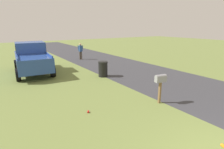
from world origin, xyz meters
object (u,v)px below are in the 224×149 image
Objects in this scene: pickup_truck at (32,57)px; trash_bin at (103,69)px; pedestrian at (81,50)px; mailbox at (160,81)px.

pickup_truck is 5.11× the size of trash_bin.
trash_bin is (-3.59, -3.58, -0.61)m from pickup_truck.
pedestrian is (6.48, -1.32, 0.40)m from trash_bin.
pedestrian reaches higher than mailbox.
trash_bin is 0.63× the size of pedestrian.
pickup_truck reaches higher than pedestrian.
mailbox is 11.50m from pedestrian.
pickup_truck is at bearing 33.10° from mailbox.
trash_bin is 6.63m from pedestrian.
trash_bin is (4.93, -0.14, -0.50)m from mailbox.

